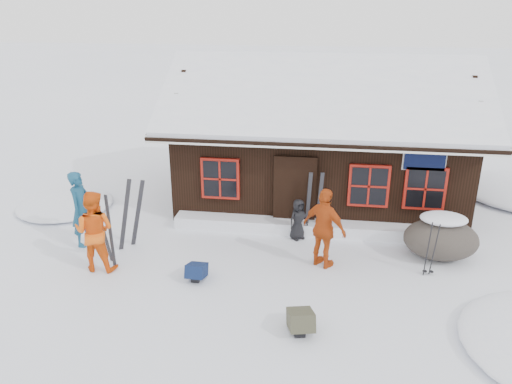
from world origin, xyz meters
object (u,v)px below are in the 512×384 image
(skier_orange_right, at_px, (324,229))
(backpack_olive, at_px, (301,324))
(skier_orange_left, at_px, (94,231))
(ski_pair_left, at_px, (131,214))
(ski_poles, at_px, (431,250))
(skier_crouched, at_px, (298,219))
(skier_teal, at_px, (81,209))
(boulder, at_px, (441,238))
(backpack_blue, at_px, (197,273))

(skier_orange_right, bearing_deg, backpack_olive, 115.46)
(skier_orange_left, relative_size, skier_orange_right, 0.99)
(ski_pair_left, height_order, ski_poles, ski_pair_left)
(skier_orange_right, bearing_deg, skier_crouched, -29.74)
(skier_teal, distance_m, skier_orange_right, 6.02)
(boulder, distance_m, ski_pair_left, 7.53)
(ski_pair_left, distance_m, ski_poles, 7.12)
(ski_pair_left, bearing_deg, skier_teal, 157.94)
(skier_orange_right, bearing_deg, boulder, -129.97)
(skier_orange_left, distance_m, backpack_olive, 5.13)
(boulder, distance_m, ski_poles, 0.97)
(skier_orange_left, xyz_separation_m, boulder, (7.91, 1.66, -0.44))
(skier_orange_right, distance_m, ski_pair_left, 4.75)
(skier_teal, relative_size, backpack_blue, 3.62)
(boulder, relative_size, backpack_olive, 2.83)
(skier_teal, xyz_separation_m, backpack_blue, (3.25, -1.29, -0.82))
(boulder, relative_size, ski_pair_left, 0.96)
(boulder, xyz_separation_m, backpack_olive, (-3.14, -3.36, -0.35))
(skier_orange_right, relative_size, ski_poles, 1.45)
(skier_teal, bearing_deg, skier_orange_left, -140.57)
(skier_orange_left, relative_size, backpack_olive, 3.08)
(boulder, xyz_separation_m, backpack_blue, (-5.53, -1.81, -0.37))
(skier_orange_left, distance_m, boulder, 8.09)
(ski_poles, bearing_deg, skier_teal, 177.58)
(skier_orange_right, xyz_separation_m, ski_pair_left, (-4.74, 0.34, -0.08))
(skier_crouched, height_order, boulder, skier_crouched)
(backpack_olive, bearing_deg, skier_crouched, 81.96)
(skier_orange_left, height_order, skier_orange_right, skier_orange_right)
(skier_teal, distance_m, backpack_blue, 3.59)
(skier_crouched, bearing_deg, backpack_blue, -171.58)
(ski_poles, distance_m, backpack_blue, 5.24)
(skier_teal, relative_size, skier_orange_left, 1.02)
(skier_teal, distance_m, boulder, 8.81)
(boulder, height_order, backpack_olive, boulder)
(skier_teal, distance_m, backpack_olive, 6.36)
(skier_orange_right, xyz_separation_m, backpack_olive, (-0.37, -2.55, -0.79))
(skier_teal, bearing_deg, backpack_blue, -109.78)
(skier_orange_left, bearing_deg, skier_orange_right, -170.89)
(skier_orange_right, height_order, skier_crouched, skier_orange_right)
(skier_teal, height_order, boulder, skier_teal)
(skier_orange_left, bearing_deg, boulder, -168.41)
(skier_teal, bearing_deg, skier_crouched, -76.96)
(skier_crouched, relative_size, boulder, 0.62)
(backpack_blue, bearing_deg, skier_orange_left, 177.60)
(skier_orange_right, xyz_separation_m, backpack_blue, (-2.76, -1.00, -0.81))
(skier_teal, height_order, ski_poles, skier_teal)
(skier_teal, relative_size, skier_orange_right, 1.01)
(skier_crouched, relative_size, ski_pair_left, 0.60)
(skier_orange_left, xyz_separation_m, skier_crouched, (4.47, 2.19, -0.41))
(skier_orange_right, distance_m, backpack_blue, 3.05)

